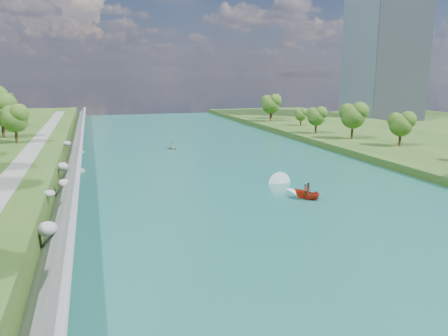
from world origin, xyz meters
name	(u,v)px	position (x,y,z in m)	size (l,w,h in m)	color
ground	(287,211)	(0.00, 0.00, 0.00)	(260.00, 260.00, 0.00)	#2D5119
river_water	(235,176)	(0.00, 20.00, 0.05)	(55.00, 240.00, 0.10)	#195F5B
riprap_bank	(69,177)	(-25.86, 19.09, 1.81)	(4.15, 236.00, 4.56)	slate
riverside_path	(19,167)	(-32.50, 20.00, 3.55)	(3.00, 200.00, 0.10)	gray
office_tower	(385,37)	(82.50, 95.00, 30.00)	(22.00, 22.00, 60.00)	gray
trees_east	(410,126)	(38.91, 25.90, 6.30)	(16.54, 137.33, 11.98)	#254E14
motorboat	(300,191)	(4.78, 5.94, 0.70)	(3.60, 18.61, 2.17)	#B9260E
raft	(172,147)	(-5.22, 48.93, 0.45)	(3.02, 3.28, 1.58)	#95979D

